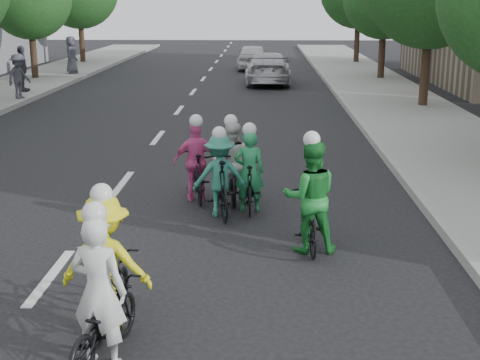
{
  "coord_description": "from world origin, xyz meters",
  "views": [
    {
      "loc": [
        2.99,
        -8.69,
        3.78
      ],
      "look_at": [
        2.64,
        1.68,
        1.0
      ],
      "focal_mm": 50.0,
      "sensor_mm": 36.0,
      "label": 1
    }
  ],
  "objects_px": {
    "cyclist_1": "(102,311)",
    "follow_car_trail": "(253,57)",
    "cyclist_0": "(197,169)",
    "spectator_2": "(71,55)",
    "cyclist_2": "(310,205)",
    "cyclist_5": "(220,181)",
    "cyclist_6": "(249,180)",
    "follow_car_lead": "(268,68)",
    "cyclist_4": "(231,170)",
    "spectator_0": "(19,76)",
    "spectator_1": "(22,69)",
    "cyclist_3": "(107,275)"
  },
  "relations": [
    {
      "from": "cyclist_1",
      "to": "follow_car_trail",
      "type": "xyz_separation_m",
      "value": [
        1.13,
        32.14,
        0.14
      ]
    },
    {
      "from": "cyclist_0",
      "to": "spectator_2",
      "type": "bearing_deg",
      "value": -79.05
    },
    {
      "from": "cyclist_2",
      "to": "cyclist_5",
      "type": "relative_size",
      "value": 1.03
    },
    {
      "from": "cyclist_6",
      "to": "follow_car_trail",
      "type": "height_order",
      "value": "cyclist_6"
    },
    {
      "from": "spectator_2",
      "to": "follow_car_trail",
      "type": "bearing_deg",
      "value": -63.31
    },
    {
      "from": "cyclist_0",
      "to": "follow_car_lead",
      "type": "relative_size",
      "value": 0.33
    },
    {
      "from": "cyclist_4",
      "to": "follow_car_lead",
      "type": "height_order",
      "value": "cyclist_4"
    },
    {
      "from": "cyclist_6",
      "to": "spectator_0",
      "type": "distance_m",
      "value": 16.29
    },
    {
      "from": "cyclist_4",
      "to": "follow_car_trail",
      "type": "relative_size",
      "value": 0.43
    },
    {
      "from": "cyclist_2",
      "to": "follow_car_lead",
      "type": "bearing_deg",
      "value": -92.63
    },
    {
      "from": "follow_car_trail",
      "to": "spectator_2",
      "type": "height_order",
      "value": "spectator_2"
    },
    {
      "from": "cyclist_1",
      "to": "spectator_0",
      "type": "relative_size",
      "value": 1.07
    },
    {
      "from": "cyclist_5",
      "to": "follow_car_lead",
      "type": "relative_size",
      "value": 0.36
    },
    {
      "from": "cyclist_5",
      "to": "spectator_1",
      "type": "relative_size",
      "value": 0.98
    },
    {
      "from": "cyclist_3",
      "to": "cyclist_5",
      "type": "xyz_separation_m",
      "value": [
        1.05,
        4.43,
        -0.03
      ]
    },
    {
      "from": "cyclist_2",
      "to": "follow_car_lead",
      "type": "height_order",
      "value": "cyclist_2"
    },
    {
      "from": "cyclist_6",
      "to": "cyclist_3",
      "type": "bearing_deg",
      "value": 69.5
    },
    {
      "from": "cyclist_4",
      "to": "cyclist_2",
      "type": "bearing_deg",
      "value": 110.63
    },
    {
      "from": "cyclist_1",
      "to": "cyclist_3",
      "type": "height_order",
      "value": "cyclist_1"
    },
    {
      "from": "cyclist_1",
      "to": "follow_car_trail",
      "type": "distance_m",
      "value": 32.16
    },
    {
      "from": "cyclist_3",
      "to": "follow_car_trail",
      "type": "height_order",
      "value": "cyclist_3"
    },
    {
      "from": "follow_car_lead",
      "to": "spectator_2",
      "type": "relative_size",
      "value": 2.68
    },
    {
      "from": "cyclist_4",
      "to": "cyclist_1",
      "type": "bearing_deg",
      "value": 73.85
    },
    {
      "from": "cyclist_5",
      "to": "follow_car_trail",
      "type": "bearing_deg",
      "value": -101.71
    },
    {
      "from": "spectator_2",
      "to": "spectator_1",
      "type": "bearing_deg",
      "value": -176.27
    },
    {
      "from": "cyclist_4",
      "to": "cyclist_3",
      "type": "bearing_deg",
      "value": 71.29
    },
    {
      "from": "cyclist_0",
      "to": "cyclist_6",
      "type": "relative_size",
      "value": 1.02
    },
    {
      "from": "cyclist_1",
      "to": "follow_car_trail",
      "type": "height_order",
      "value": "cyclist_1"
    },
    {
      "from": "cyclist_3",
      "to": "follow_car_lead",
      "type": "bearing_deg",
      "value": -92.01
    },
    {
      "from": "follow_car_lead",
      "to": "spectator_0",
      "type": "bearing_deg",
      "value": 33.34
    },
    {
      "from": "cyclist_0",
      "to": "cyclist_5",
      "type": "bearing_deg",
      "value": 107.83
    },
    {
      "from": "cyclist_6",
      "to": "follow_car_lead",
      "type": "bearing_deg",
      "value": -93.41
    },
    {
      "from": "cyclist_2",
      "to": "cyclist_1",
      "type": "bearing_deg",
      "value": 50.71
    },
    {
      "from": "cyclist_5",
      "to": "cyclist_3",
      "type": "bearing_deg",
      "value": 65.33
    },
    {
      "from": "cyclist_2",
      "to": "spectator_0",
      "type": "xyz_separation_m",
      "value": [
        -10.09,
        15.54,
        0.27
      ]
    },
    {
      "from": "cyclist_5",
      "to": "cyclist_6",
      "type": "distance_m",
      "value": 0.61
    },
    {
      "from": "cyclist_3",
      "to": "cyclist_5",
      "type": "height_order",
      "value": "cyclist_3"
    },
    {
      "from": "cyclist_5",
      "to": "spectator_0",
      "type": "relative_size",
      "value": 1.08
    },
    {
      "from": "cyclist_2",
      "to": "cyclist_3",
      "type": "bearing_deg",
      "value": 42.45
    },
    {
      "from": "follow_car_trail",
      "to": "cyclist_4",
      "type": "bearing_deg",
      "value": 90.09
    },
    {
      "from": "follow_car_lead",
      "to": "spectator_1",
      "type": "bearing_deg",
      "value": 22.73
    },
    {
      "from": "cyclist_3",
      "to": "cyclist_4",
      "type": "relative_size",
      "value": 0.99
    },
    {
      "from": "cyclist_2",
      "to": "follow_car_lead",
      "type": "relative_size",
      "value": 0.37
    },
    {
      "from": "cyclist_2",
      "to": "cyclist_6",
      "type": "xyz_separation_m",
      "value": [
        -0.97,
        2.04,
        -0.15
      ]
    },
    {
      "from": "cyclist_4",
      "to": "spectator_0",
      "type": "bearing_deg",
      "value": -61.73
    },
    {
      "from": "cyclist_1",
      "to": "cyclist_3",
      "type": "bearing_deg",
      "value": -69.56
    },
    {
      "from": "cyclist_0",
      "to": "cyclist_3",
      "type": "xyz_separation_m",
      "value": [
        -0.55,
        -5.36,
        0.05
      ]
    },
    {
      "from": "cyclist_0",
      "to": "follow_car_lead",
      "type": "distance_m",
      "value": 19.18
    },
    {
      "from": "cyclist_6",
      "to": "spectator_1",
      "type": "height_order",
      "value": "spectator_1"
    },
    {
      "from": "spectator_0",
      "to": "spectator_1",
      "type": "bearing_deg",
      "value": 38.81
    }
  ]
}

